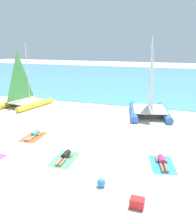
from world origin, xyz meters
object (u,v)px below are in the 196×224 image
towel_center_right (65,159)px  beach_ball (101,183)px  sailboat_yellow (25,97)px  sailboat_blue (150,105)px  sunbather_center_left (34,135)px  towel_center_left (34,137)px  towel_rightmost (162,164)px  sunbather_rightmost (162,161)px  sunbather_center_right (65,156)px  cooler_box (137,203)px

towel_center_right → beach_ball: (2.51, -1.69, 0.17)m
sailboat_yellow → beach_ball: size_ratio=15.76×
sailboat_blue → sunbather_center_left: bearing=-144.7°
towel_center_left → towel_rightmost: same height
towel_center_left → sunbather_rightmost: sunbather_rightmost is taller
sailboat_yellow → towel_rightmost: size_ratio=3.00×
towel_center_left → beach_ball: 6.84m
sailboat_yellow → beach_ball: (10.81, -10.18, -0.67)m
sunbather_center_right → beach_ball: beach_ball is taller
towel_center_right → sailboat_yellow: bearing=134.3°
sailboat_blue → towel_rightmost: (1.71, -8.12, -0.92)m
sunbather_center_right → beach_ball: 3.06m
towel_center_right → cooler_box: size_ratio=3.80×
sunbather_rightmost → sailboat_blue: bearing=88.0°
towel_center_left → beach_ball: size_ratio=5.26×
towel_center_left → cooler_box: (7.31, -4.59, 0.17)m
sunbather_rightmost → beach_ball: 3.53m
sailboat_yellow → sailboat_blue: 11.30m
sunbather_rightmost → sailboat_yellow: bearing=136.4°
sunbather_center_left → towel_rightmost: 7.98m
towel_center_right → sunbather_center_right: sunbather_center_right is taller
beach_ball → cooler_box: bearing=-26.8°
sunbather_rightmost → towel_rightmost: bearing=-90.0°
sunbather_center_right → cooler_box: (4.12, -2.57, 0.05)m
towel_center_left → sailboat_blue: bearing=48.8°
sailboat_yellow → sunbather_rightmost: sailboat_yellow is taller
sunbather_center_right → towel_rightmost: 4.80m
towel_center_left → beach_ball: (5.70, -3.78, 0.17)m
sailboat_blue → towel_center_left: size_ratio=3.27×
sunbather_center_right → cooler_box: size_ratio=3.13×
sailboat_yellow → sunbather_rightmost: bearing=-19.0°
sunbather_center_left → cooler_box: bearing=-36.5°
sunbather_center_left → sunbather_center_right: (3.20, -2.09, 0.00)m
sailboat_yellow → towel_rightmost: bearing=-19.2°
sunbather_rightmost → beach_ball: size_ratio=4.30×
sailboat_blue → towel_center_left: 9.43m
sailboat_yellow → sunbather_rightmost: 14.95m
sunbather_center_right → towel_center_right: bearing=-90.0°
towel_center_left → beach_ball: beach_ball is taller
towel_rightmost → towel_center_right: bearing=-167.6°
beach_ball → towel_center_left: bearing=146.5°
sunbather_center_left → sunbather_rightmost: size_ratio=1.01×
towel_center_left → towel_center_right: 3.82m
sunbather_center_left → towel_center_right: 3.86m
sailboat_yellow → sunbather_center_left: size_ratio=3.64×
towel_center_left → towel_rightmost: size_ratio=1.00×
towel_center_right → sunbather_center_right: 0.14m
sunbather_center_left → beach_ball: (5.71, -3.85, 0.05)m
towel_center_right → beach_ball: size_ratio=5.26×
towel_center_right → beach_ball: 3.03m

